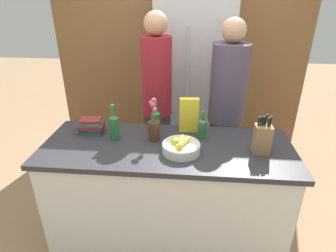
% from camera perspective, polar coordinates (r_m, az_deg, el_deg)
% --- Properties ---
extents(ground_plane, '(14.00, 14.00, 0.00)m').
position_cam_1_polar(ground_plane, '(2.70, -0.19, -21.20)').
color(ground_plane, '#A37F5B').
extents(kitchen_island, '(1.90, 0.73, 0.92)m').
position_cam_1_polar(kitchen_island, '(2.39, -0.20, -13.59)').
color(kitchen_island, silver).
rests_on(kitchen_island, ground_plane).
extents(back_wall_wood, '(3.10, 0.12, 2.60)m').
position_cam_1_polar(back_wall_wood, '(3.63, 2.41, 14.96)').
color(back_wall_wood, brown).
rests_on(back_wall_wood, ground_plane).
extents(refrigerator, '(0.83, 0.62, 2.02)m').
position_cam_1_polar(refrigerator, '(3.34, 5.05, 8.85)').
color(refrigerator, '#B7B7BC').
rests_on(refrigerator, ground_plane).
extents(fruit_bowl, '(0.28, 0.28, 0.11)m').
position_cam_1_polar(fruit_bowl, '(2.02, 2.64, -4.18)').
color(fruit_bowl, silver).
rests_on(fruit_bowl, kitchen_island).
extents(knife_block, '(0.12, 0.10, 0.29)m').
position_cam_1_polar(knife_block, '(2.10, 18.58, -2.47)').
color(knife_block, olive).
rests_on(knife_block, kitchen_island).
extents(flower_vase, '(0.09, 0.09, 0.34)m').
position_cam_1_polar(flower_vase, '(2.16, -2.87, -0.21)').
color(flower_vase, '#4C2D1E').
rests_on(flower_vase, kitchen_island).
extents(cereal_box, '(0.16, 0.07, 0.28)m').
position_cam_1_polar(cereal_box, '(2.29, 4.28, 2.24)').
color(cereal_box, yellow).
rests_on(cereal_box, kitchen_island).
extents(coffee_mug, '(0.08, 0.11, 0.09)m').
position_cam_1_polar(coffee_mug, '(2.42, 18.22, -0.36)').
color(coffee_mug, '#42664C').
rests_on(coffee_mug, kitchen_island).
extents(book_stack, '(0.21, 0.15, 0.12)m').
position_cam_1_polar(book_stack, '(2.39, -15.30, 0.03)').
color(book_stack, '#3D6047').
rests_on(book_stack, kitchen_island).
extents(bottle_oil, '(0.07, 0.07, 0.23)m').
position_cam_1_polar(bottle_oil, '(2.21, 6.98, -0.31)').
color(bottle_oil, '#286633').
rests_on(bottle_oil, kitchen_island).
extents(bottle_vinegar, '(0.07, 0.07, 0.29)m').
position_cam_1_polar(bottle_vinegar, '(2.22, -10.87, 0.11)').
color(bottle_vinegar, '#286633').
rests_on(bottle_vinegar, kitchen_island).
extents(bottle_wine, '(0.07, 0.07, 0.25)m').
position_cam_1_polar(bottle_wine, '(2.31, -2.48, 1.24)').
color(bottle_wine, '#286633').
rests_on(bottle_wine, kitchen_island).
extents(person_at_sink, '(0.29, 0.29, 1.83)m').
position_cam_1_polar(person_at_sink, '(2.73, -2.26, 6.08)').
color(person_at_sink, '#383842').
rests_on(person_at_sink, ground_plane).
extents(person_in_blue, '(0.34, 0.34, 1.79)m').
position_cam_1_polar(person_in_blue, '(2.68, 11.84, 4.10)').
color(person_in_blue, '#383842').
rests_on(person_in_blue, ground_plane).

